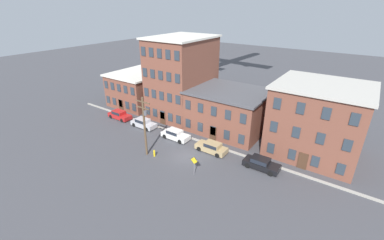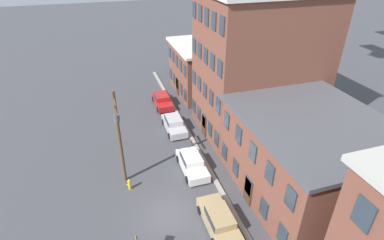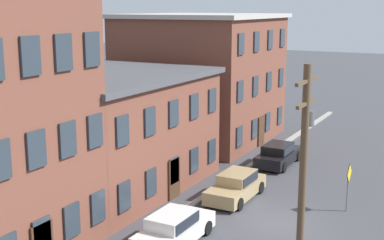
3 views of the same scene
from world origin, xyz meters
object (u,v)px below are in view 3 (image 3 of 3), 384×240
Objects in this scene: car_tan at (236,185)px; utility_pole at (304,162)px; car_white at (174,227)px; car_black at (278,154)px; caution_sign at (349,180)px.

utility_pole reaches higher than car_tan.
car_white is 1.00× the size of car_black.
car_black is 1.76× the size of caution_sign.
caution_sign reaches higher than car_black.
car_tan is 1.00× the size of car_black.
car_tan is 5.83m from caution_sign.
utility_pole reaches higher than car_black.
car_black is (13.45, 0.02, 0.00)m from car_white.
car_tan is at bearing 99.62° from caution_sign.
car_black is at bearing 0.10° from car_white.
car_black is at bearing 22.55° from utility_pole.
utility_pole is (-7.77, 0.06, 2.93)m from caution_sign.
caution_sign is at bearing -37.86° from car_white.
caution_sign is (7.41, -5.76, 0.92)m from car_white.
car_tan is (6.45, -0.09, 0.00)m from car_white.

